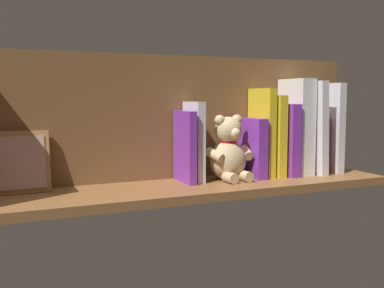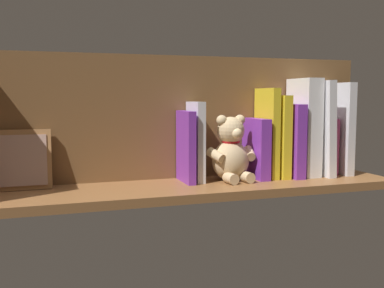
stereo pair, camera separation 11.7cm
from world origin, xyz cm
name	(u,v)px [view 1 (the left image)]	position (x,y,z in cm)	size (l,w,h in cm)	color
ground_plane	(192,188)	(0.00, 0.00, -1.10)	(109.57, 25.07, 2.20)	brown
shelf_back_panel	(177,117)	(0.00, -10.29, 16.78)	(109.57, 1.50, 33.56)	brown
book_0	(328,127)	(-46.07, -2.75, 13.21)	(2.40, 12.77, 26.43)	silver
book_1	(314,144)	(-42.48, -4.18, 8.08)	(3.14, 9.91, 16.15)	#B23F72
book_2	(310,127)	(-38.93, -2.14, 13.47)	(2.32, 13.99, 26.93)	silver
dictionary_thick_white	(296,127)	(-34.56, -2.96, 13.78)	(4.77, 12.16, 27.55)	white
book_3	(283,139)	(-29.86, -2.58, 10.20)	(2.98, 13.12, 20.39)	purple
book_4	(271,136)	(-26.28, -3.16, 11.40)	(2.54, 11.95, 22.80)	yellow
book_5	(262,132)	(-23.08, -3.41, 12.38)	(2.22, 11.46, 24.76)	yellow
book_6	(252,148)	(-19.65, -3.01, 8.24)	(2.99, 12.25, 16.49)	purple
teddy_bear	(229,151)	(-11.51, -1.49, 7.76)	(14.24, 12.00, 17.64)	#D1B284
book_7	(194,142)	(-2.34, -4.05, 10.56)	(2.16, 10.18, 21.12)	silver
book_8	(185,147)	(0.57, -3.47, 9.38)	(2.01, 11.33, 18.75)	purple
picture_frame_leaning	(19,162)	(41.28, -6.56, 7.19)	(13.90, 4.52, 14.65)	#9E6B3D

